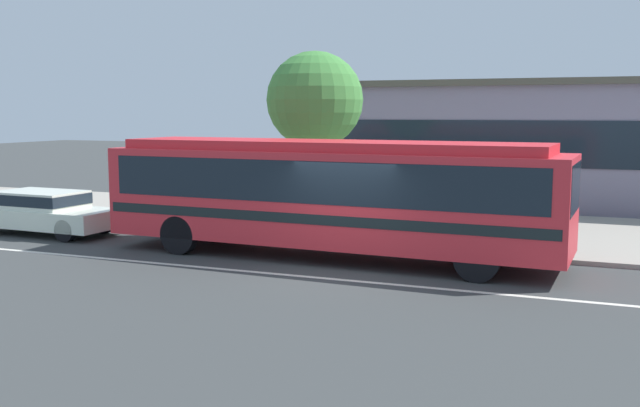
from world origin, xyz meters
name	(u,v)px	position (x,y,z in m)	size (l,w,h in m)	color
ground_plane	(342,271)	(0.00, 0.00, 0.00)	(120.00, 120.00, 0.00)	#393C3C
sidewalk_slab	(415,226)	(0.00, 6.71, 0.06)	(60.00, 8.00, 0.12)	#9D968A
lane_stripe_center	(330,279)	(0.00, -0.80, 0.00)	(56.00, 0.16, 0.01)	silver
transit_bus	(329,190)	(-0.84, 1.36, 1.71)	(11.72, 2.95, 2.94)	red
sedan_behind_bus	(44,210)	(-10.08, 1.58, 0.72)	(4.52, 2.02, 1.29)	white
pedestrian_waiting_near_sign	(233,194)	(-4.99, 4.02, 1.15)	(0.47, 0.47, 1.76)	#6B5F4E
pedestrian_walking_along_curb	(210,198)	(-5.32, 3.21, 1.12)	(0.38, 0.38, 1.72)	#393735
pedestrian_standing_by_tree	(245,196)	(-4.55, 3.97, 1.12)	(0.44, 0.44, 1.71)	#2E3352
bus_stop_sign	(508,190)	(3.27, 3.17, 1.69)	(0.10, 0.44, 2.45)	gray
street_tree_near_stop	(315,101)	(-2.97, 5.65, 3.97)	(3.00, 3.00, 5.40)	brown
station_building	(540,143)	(3.03, 14.64, 2.42)	(18.38, 7.06, 4.82)	gray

